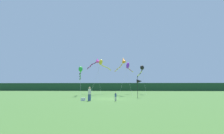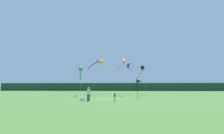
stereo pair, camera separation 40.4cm
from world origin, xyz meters
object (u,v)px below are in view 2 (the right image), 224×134
(person_adult, at_px, (89,93))
(kite_magenta, at_px, (96,61))
(cooler_box, at_px, (82,99))
(banner_flag_pole, at_px, (139,81))
(person_child, at_px, (115,96))
(kite_purple, at_px, (129,66))
(kite_yellow, at_px, (102,63))
(kite_green, at_px, (81,71))
(kite_black, at_px, (142,69))
(kite_orange, at_px, (123,62))

(person_adult, xyz_separation_m, kite_magenta, (-1.54, 15.21, 6.84))
(cooler_box, height_order, banner_flag_pole, banner_flag_pole)
(kite_magenta, bearing_deg, person_child, -71.52)
(person_adult, height_order, kite_purple, kite_purple)
(kite_yellow, bearing_deg, person_child, -77.53)
(kite_green, height_order, kite_black, kite_black)
(cooler_box, xyz_separation_m, kite_yellow, (0.32, 18.26, 7.80))
(kite_purple, height_order, kite_orange, kite_orange)
(person_child, xyz_separation_m, banner_flag_pole, (3.94, 5.66, 2.15))
(kite_magenta, bearing_deg, kite_green, -115.91)
(kite_yellow, height_order, kite_orange, kite_yellow)
(person_child, height_order, kite_purple, kite_purple)
(kite_yellow, xyz_separation_m, kite_black, (10.21, -0.46, -1.72))
(person_child, xyz_separation_m, kite_magenta, (-5.02, 15.02, 7.24))
(kite_orange, bearing_deg, person_adult, -110.19)
(person_child, bearing_deg, kite_magenta, 108.48)
(kite_purple, xyz_separation_m, kite_magenta, (-7.89, -4.16, 0.57))
(person_child, xyz_separation_m, kite_orange, (1.27, 12.72, 6.77))
(banner_flag_pole, distance_m, kite_orange, 8.85)
(person_child, distance_m, kite_magenta, 17.42)
(kite_purple, bearing_deg, person_child, -98.52)
(person_child, bearing_deg, cooler_box, 179.85)
(kite_orange, bearing_deg, kite_magenta, 159.90)
(banner_flag_pole, distance_m, kite_green, 12.42)
(banner_flag_pole, relative_size, kite_black, 0.36)
(person_child, bearing_deg, kite_yellow, 102.47)
(cooler_box, bearing_deg, kite_magenta, 92.51)
(banner_flag_pole, height_order, kite_purple, kite_purple)
(kite_yellow, bearing_deg, kite_purple, 7.47)
(person_adult, distance_m, kite_orange, 15.16)
(kite_orange, bearing_deg, kite_black, 46.08)
(person_child, bearing_deg, kite_purple, 81.48)
(banner_flag_pole, bearing_deg, person_adult, -141.74)
(cooler_box, height_order, kite_magenta, kite_magenta)
(person_adult, distance_m, kite_magenta, 16.75)
(cooler_box, bearing_deg, banner_flag_pole, 34.25)
(kite_green, height_order, kite_orange, kite_orange)
(cooler_box, distance_m, kite_green, 11.58)
(kite_green, bearing_deg, cooler_box, -72.89)
(kite_yellow, distance_m, kite_green, 9.37)
(person_child, distance_m, kite_yellow, 20.11)
(kite_purple, bearing_deg, cooler_box, -110.67)
(cooler_box, relative_size, kite_purple, 0.07)
(kite_magenta, bearing_deg, banner_flag_pole, -46.24)
(banner_flag_pole, bearing_deg, kite_yellow, 122.33)
(person_child, relative_size, kite_magenta, 0.13)
(kite_magenta, bearing_deg, kite_black, 14.00)
(kite_purple, bearing_deg, kite_yellow, -172.53)
(cooler_box, xyz_separation_m, kite_magenta, (-0.66, 15.01, 7.67))
(kite_magenta, bearing_deg, kite_orange, -20.10)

